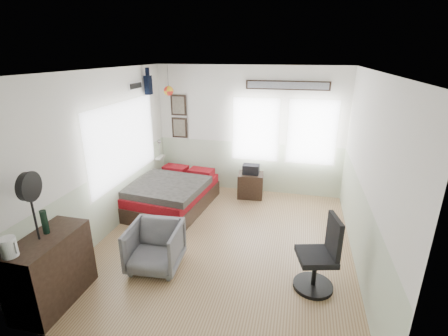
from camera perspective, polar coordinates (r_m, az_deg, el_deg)
The scene contains 12 objects.
ground_plane at distance 5.43m, azimuth 0.05°, elevation -13.04°, with size 4.00×4.50×0.01m, color #896040.
room_shell at distance 4.95m, azimuth -0.32°, elevation 4.21°, with size 4.02×4.52×2.71m.
wall_decor at distance 6.81m, azimuth -5.31°, elevation 12.58°, with size 3.55×1.32×1.44m.
bed at distance 6.51m, azimuth -9.10°, elevation -4.56°, with size 1.49×1.98×0.59m.
dresser at distance 4.62m, azimuth -28.05°, elevation -15.49°, with size 0.48×1.00×0.90m, color black.
armchair at distance 4.83m, azimuth -12.05°, elevation -13.41°, with size 0.71×0.73×0.67m, color #5B5B64.
nightstand at distance 6.94m, azimuth 4.68°, elevation -3.03°, with size 0.52×0.42×0.52m, color black.
task_chair at distance 4.49m, azimuth 16.54°, elevation -15.28°, with size 0.56×0.56×1.03m.
kettle at distance 4.16m, azimuth -33.65°, elevation -11.53°, with size 0.19×0.16×0.22m.
bottle at distance 4.41m, azimuth -29.00°, elevation -8.31°, with size 0.07×0.07×0.30m, color black.
stand_fan at distance 4.12m, azimuth -31.09°, elevation -3.01°, with size 0.14×0.34×0.83m.
black_bag at distance 6.81m, azimuth 4.77°, elevation -0.23°, with size 0.34×0.22×0.20m, color black.
Camera 1 is at (1.06, -4.45, 2.93)m, focal length 26.00 mm.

